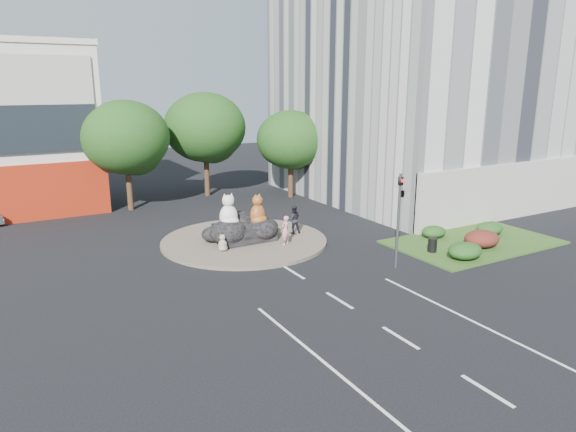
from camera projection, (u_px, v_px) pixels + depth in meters
name	position (u px, v px, depth m)	size (l,w,h in m)	color
ground	(339.00, 300.00, 22.79)	(120.00, 120.00, 0.00)	black
roundabout_island	(244.00, 241.00, 31.19)	(10.00, 10.00, 0.20)	brown
rock_plinth	(244.00, 232.00, 31.05)	(3.20, 2.60, 0.90)	black
grass_verge	(473.00, 242.00, 31.05)	(10.00, 6.00, 0.12)	#204316
tree_left	(127.00, 141.00, 38.19)	(6.46, 6.46, 8.27)	#382314
tree_mid	(206.00, 131.00, 43.15)	(6.84, 6.84, 8.76)	#382314
tree_right	(291.00, 142.00, 42.88)	(5.70, 5.70, 7.30)	#382314
hedge_near_green	(465.00, 251.00, 27.80)	(2.00, 1.60, 0.90)	#153811
hedge_red	(482.00, 239.00, 29.83)	(2.20, 1.76, 0.99)	#4F1615
hedge_mid_green	(490.00, 228.00, 32.32)	(1.80, 1.44, 0.81)	#153811
hedge_back_green	(434.00, 232.00, 31.75)	(1.60, 1.28, 0.72)	#153811
traffic_light	(401.00, 200.00, 26.02)	(0.44, 1.24, 5.00)	#595B60
street_lamp	(428.00, 158.00, 34.54)	(2.34, 0.22, 8.06)	#595B60
cat_white	(228.00, 211.00, 30.09)	(1.25, 1.08, 2.08)	silver
cat_tabby	(258.00, 209.00, 30.75)	(1.15, 1.00, 1.92)	orange
kitten_calico	(223.00, 242.00, 28.87)	(0.60, 0.52, 1.00)	white
kitten_white	(269.00, 233.00, 31.12)	(0.45, 0.39, 0.75)	beige
pedestrian_pink	(285.00, 230.00, 29.90)	(0.63, 0.42, 1.74)	#D28891
pedestrian_dark	(294.00, 219.00, 32.24)	(0.87, 0.68, 1.80)	black
litter_bin	(432.00, 245.00, 28.99)	(0.50, 0.50, 0.80)	black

